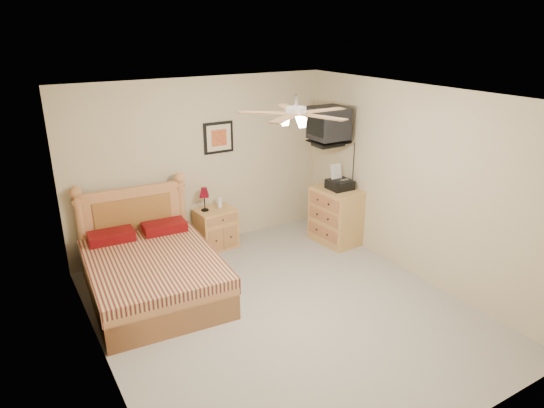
% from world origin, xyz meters
% --- Properties ---
extents(floor, '(4.50, 4.50, 0.00)m').
position_xyz_m(floor, '(0.00, 0.00, 0.00)').
color(floor, '#9B958C').
rests_on(floor, ground).
extents(ceiling, '(4.00, 4.50, 0.04)m').
position_xyz_m(ceiling, '(0.00, 0.00, 2.50)').
color(ceiling, white).
rests_on(ceiling, ground).
extents(wall_back, '(4.00, 0.04, 2.50)m').
position_xyz_m(wall_back, '(0.00, 2.25, 1.25)').
color(wall_back, '#C6B792').
rests_on(wall_back, ground).
extents(wall_front, '(4.00, 0.04, 2.50)m').
position_xyz_m(wall_front, '(0.00, -2.25, 1.25)').
color(wall_front, '#C6B792').
rests_on(wall_front, ground).
extents(wall_left, '(0.04, 4.50, 2.50)m').
position_xyz_m(wall_left, '(-2.00, 0.00, 1.25)').
color(wall_left, '#C6B792').
rests_on(wall_left, ground).
extents(wall_right, '(0.04, 4.50, 2.50)m').
position_xyz_m(wall_right, '(2.00, 0.00, 1.25)').
color(wall_right, '#C6B792').
rests_on(wall_right, ground).
extents(bed, '(1.60, 2.03, 1.25)m').
position_xyz_m(bed, '(-1.18, 1.12, 0.63)').
color(bed, '#C67E50').
rests_on(bed, ground).
extents(nightstand, '(0.59, 0.47, 0.61)m').
position_xyz_m(nightstand, '(0.07, 2.00, 0.30)').
color(nightstand, '#C3834D').
rests_on(nightstand, ground).
extents(table_lamp, '(0.24, 0.24, 0.35)m').
position_xyz_m(table_lamp, '(-0.08, 2.04, 0.78)').
color(table_lamp, '#5E0311').
rests_on(table_lamp, nightstand).
extents(lotion_bottle, '(0.10, 0.10, 0.21)m').
position_xyz_m(lotion_bottle, '(0.15, 2.02, 0.71)').
color(lotion_bottle, silver).
rests_on(lotion_bottle, nightstand).
extents(framed_picture, '(0.46, 0.04, 0.46)m').
position_xyz_m(framed_picture, '(0.27, 2.23, 1.62)').
color(framed_picture, black).
rests_on(framed_picture, wall_back).
extents(dresser, '(0.56, 0.77, 0.86)m').
position_xyz_m(dresser, '(1.73, 1.24, 0.43)').
color(dresser, '#B18245').
rests_on(dresser, ground).
extents(fax_machine, '(0.35, 0.37, 0.36)m').
position_xyz_m(fax_machine, '(1.76, 1.22, 1.04)').
color(fax_machine, black).
rests_on(fax_machine, dresser).
extents(magazine_lower, '(0.32, 0.37, 0.03)m').
position_xyz_m(magazine_lower, '(1.68, 1.51, 0.88)').
color(magazine_lower, '#AFA68E').
rests_on(magazine_lower, dresser).
extents(magazine_upper, '(0.21, 0.27, 0.02)m').
position_xyz_m(magazine_upper, '(1.72, 1.50, 0.90)').
color(magazine_upper, tan).
rests_on(magazine_upper, magazine_lower).
extents(wall_tv, '(0.56, 0.46, 0.58)m').
position_xyz_m(wall_tv, '(1.75, 1.34, 1.81)').
color(wall_tv, black).
rests_on(wall_tv, wall_right).
extents(ceiling_fan, '(1.14, 1.14, 0.28)m').
position_xyz_m(ceiling_fan, '(0.00, -0.20, 2.36)').
color(ceiling_fan, white).
rests_on(ceiling_fan, ceiling).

